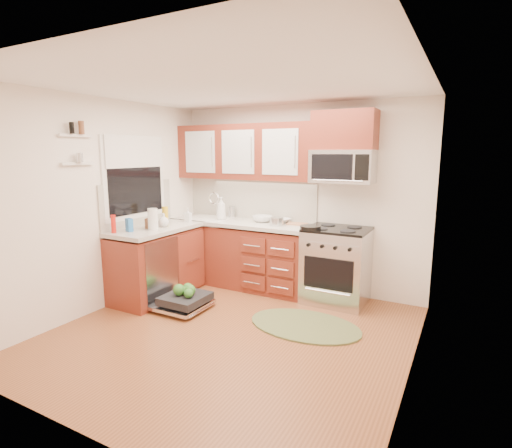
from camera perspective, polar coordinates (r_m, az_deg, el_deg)
The scene contains 38 objects.
floor at distance 4.33m, azimuth -3.69°, elevation -15.43°, with size 3.50×3.50×0.00m, color brown.
ceiling at distance 3.95m, azimuth -4.12°, elevation 19.34°, with size 3.50×3.50×0.00m, color white.
wall_back at distance 5.50m, azimuth 5.86°, elevation 3.66°, with size 3.50×0.04×2.50m, color white.
wall_front at distance 2.67m, azimuth -24.34°, elevation -4.15°, with size 3.50×0.04×2.50m, color white.
wall_left at distance 5.10m, azimuth -20.83°, elevation 2.53°, with size 0.04×3.50×2.50m, color white.
wall_right at distance 3.38m, azimuth 22.16°, elevation -1.14°, with size 0.04×3.50×2.50m, color white.
base_cabinet_back at distance 5.70m, azimuth -2.22°, elevation -4.50°, with size 2.05×0.60×0.85m, color maroon.
base_cabinet_left at distance 5.40m, azimuth -13.96°, elevation -5.63°, with size 0.60×1.25×0.85m, color maroon.
countertop_back at distance 5.59m, azimuth -2.31°, elevation 0.19°, with size 2.07×0.64×0.05m, color beige.
countertop_left at distance 5.29m, azimuth -14.10°, elevation -0.69°, with size 0.64×1.27×0.05m, color beige.
backsplash_back at distance 5.80m, azimuth -0.84°, elevation 3.65°, with size 2.05×0.02×0.57m, color #BAB5A7.
backsplash_left at distance 5.44m, azimuth -16.54°, elevation 2.80°, with size 0.02×1.25×0.57m, color #BAB5A7.
upper_cabinets at distance 5.63m, azimuth -1.67°, elevation 10.23°, with size 2.05×0.35×0.75m, color maroon, non-canonical shape.
cabinet_over_mw at distance 5.08m, azimuth 12.55°, elevation 12.94°, with size 0.76×0.35×0.47m, color maroon.
range at distance 5.13m, azimuth 11.39°, elevation -5.80°, with size 0.76×0.64×0.95m, color silver, non-canonical shape.
microwave at distance 5.05m, azimuth 12.28°, elevation 8.03°, with size 0.76×0.38×0.40m, color silver, non-canonical shape.
sink at distance 5.88m, azimuth -6.81°, elevation -0.38°, with size 0.62×0.50×0.26m, color white, non-canonical shape.
dishwasher at distance 4.97m, azimuth -10.42°, elevation -10.83°, with size 0.70×0.60×0.20m, color silver, non-canonical shape.
window at distance 5.40m, azimuth -16.91°, elevation 6.35°, with size 0.03×1.05×1.05m, color white, non-canonical shape.
window_blind at distance 5.37m, azimuth -16.90°, elevation 9.86°, with size 0.02×0.96×0.40m, color white.
shelf_upper at distance 4.82m, azimuth -24.39°, elevation 11.45°, with size 0.04×0.40×0.03m, color white.
shelf_lower at distance 4.81m, azimuth -24.13°, elevation 7.89°, with size 0.04×0.40×0.03m, color white.
rug at distance 4.52m, azimuth 6.97°, elevation -14.18°, with size 1.24×0.81×0.02m, color #606B3D, non-canonical shape.
skillet at distance 4.86m, azimuth 7.77°, elevation -0.52°, with size 0.25×0.25×0.05m, color black.
stock_pot at distance 5.23m, azimuth 2.96°, elevation 0.36°, with size 0.18×0.18×0.11m, color silver.
cutting_board at distance 5.33m, azimuth 5.91°, elevation 0.01°, with size 0.26×0.17×0.02m, color tan.
canister at distance 5.89m, azimuth -3.52°, elevation 1.75°, with size 0.10×0.10×0.17m, color silver.
paper_towel_roll at distance 5.09m, azimuth -14.53°, elevation 0.68°, with size 0.12×0.12×0.27m, color white.
mustard_bottle at distance 5.40m, azimuth -12.84°, elevation 1.16°, with size 0.08×0.08×0.24m, color gold.
red_bottle at distance 5.03m, azimuth -19.70°, elevation 0.01°, with size 0.06×0.06×0.22m, color red.
wooden_box at distance 5.21m, azimuth -14.80°, elevation 0.09°, with size 0.13×0.09×0.13m, color brown.
blue_carton at distance 5.06m, azimuth -17.66°, elevation -0.14°, with size 0.10×0.06×0.16m, color blue.
bowl_a at distance 5.45m, azimuth 3.60°, elevation 0.50°, with size 0.25×0.25×0.06m, color #999999.
bowl_b at distance 5.50m, azimuth 0.89°, elevation 0.74°, with size 0.27×0.27×0.08m, color #999999.
cup at distance 5.28m, azimuth 3.06°, elevation 0.40°, with size 0.12×0.12×0.10m, color #999999.
soap_bottle_a at distance 5.67m, azimuth -4.98°, elevation 2.22°, with size 0.13×0.13×0.33m, color #999999.
soap_bottle_b at distance 5.59m, azimuth -9.69°, elevation 1.27°, with size 0.08×0.08×0.18m, color #999999.
soap_bottle_c at distance 5.27m, azimuth -13.07°, elevation 0.56°, with size 0.14×0.14×0.18m, color #999999.
Camera 1 is at (2.08, -3.30, 1.87)m, focal length 28.00 mm.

